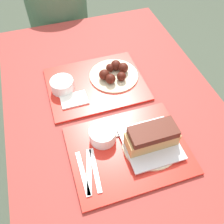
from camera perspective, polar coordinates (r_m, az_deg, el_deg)
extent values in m
plane|color=#424C3D|center=(1.71, 0.64, -15.86)|extent=(12.00, 12.00, 0.00)
cube|color=maroon|center=(1.06, 0.99, -0.08)|extent=(0.91, 1.45, 0.04)
cylinder|color=maroon|center=(1.77, -18.37, 4.67)|extent=(0.07, 0.07, 0.73)
cylinder|color=maroon|center=(1.86, 6.14, 10.28)|extent=(0.07, 0.07, 0.73)
cube|color=maroon|center=(1.97, -8.17, 14.35)|extent=(0.86, 0.28, 0.04)
cylinder|color=maroon|center=(2.10, -17.48, 7.30)|extent=(0.06, 0.06, 0.39)
cylinder|color=maroon|center=(2.18, 2.22, 11.79)|extent=(0.06, 0.06, 0.39)
cube|color=red|center=(0.93, 3.80, -8.65)|extent=(0.43, 0.34, 0.01)
cube|color=red|center=(1.14, -3.70, 6.40)|extent=(0.43, 0.34, 0.01)
cylinder|color=white|center=(0.93, -2.15, -5.22)|extent=(0.10, 0.10, 0.05)
cylinder|color=beige|center=(0.91, -2.19, -4.51)|extent=(0.09, 0.09, 0.01)
cylinder|color=beige|center=(0.94, 8.77, -7.32)|extent=(0.21, 0.21, 0.01)
cube|color=silver|center=(0.93, 8.83, -7.06)|extent=(0.20, 0.20, 0.01)
cube|color=tan|center=(0.91, 9.07, -6.02)|extent=(0.19, 0.08, 0.05)
cube|color=#4C1E14|center=(0.87, 9.40, -4.56)|extent=(0.17, 0.08, 0.03)
cube|color=white|center=(0.88, -5.27, -13.37)|extent=(0.06, 0.17, 0.00)
cube|color=white|center=(0.89, -3.86, -13.00)|extent=(0.03, 0.17, 0.00)
cube|color=white|center=(0.88, -6.68, -13.73)|extent=(0.02, 0.17, 0.00)
cube|color=#A59E93|center=(0.96, 1.37, -4.90)|extent=(0.04, 0.03, 0.01)
cylinder|color=white|center=(1.11, -11.27, 6.04)|extent=(0.10, 0.10, 0.05)
cylinder|color=beige|center=(1.10, -11.44, 6.80)|extent=(0.09, 0.09, 0.01)
cylinder|color=beige|center=(1.17, 0.41, 8.35)|extent=(0.22, 0.22, 0.01)
sphere|color=#42140C|center=(1.17, 2.57, 10.05)|extent=(0.05, 0.05, 0.05)
sphere|color=#42140C|center=(1.18, 0.88, 10.64)|extent=(0.05, 0.05, 0.05)
sphere|color=#42140C|center=(1.17, -0.46, 10.08)|extent=(0.04, 0.04, 0.04)
sphere|color=#42140C|center=(1.13, -1.74, 8.52)|extent=(0.05, 0.05, 0.05)
sphere|color=#42140C|center=(1.11, -0.35, 7.58)|extent=(0.05, 0.05, 0.05)
sphere|color=#42140C|center=(1.13, 2.15, 8.12)|extent=(0.04, 0.04, 0.04)
cube|color=white|center=(1.08, -8.67, 2.82)|extent=(0.11, 0.08, 0.01)
cylinder|color=#477051|center=(1.82, -12.05, 20.37)|extent=(0.39, 0.39, 0.49)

